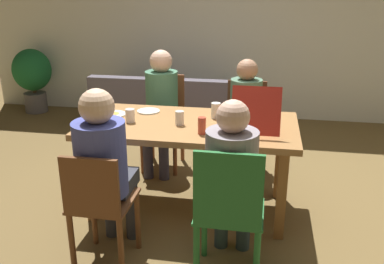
# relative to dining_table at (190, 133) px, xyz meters

# --- Properties ---
(ground_plane) EXTENTS (20.00, 20.00, 0.00)m
(ground_plane) POSITION_rel_dining_table_xyz_m (0.00, 0.00, -0.69)
(ground_plane) COLOR brown
(back_wall) EXTENTS (7.11, 0.12, 2.85)m
(back_wall) POSITION_rel_dining_table_xyz_m (0.00, 2.80, 0.74)
(back_wall) COLOR silver
(back_wall) RESTS_ON ground
(dining_table) EXTENTS (1.74, 0.90, 0.78)m
(dining_table) POSITION_rel_dining_table_xyz_m (0.00, 0.00, 0.00)
(dining_table) COLOR olive
(dining_table) RESTS_ON ground
(chair_0) EXTENTS (0.40, 0.44, 0.95)m
(chair_0) POSITION_rel_dining_table_xyz_m (-0.44, 0.90, -0.17)
(chair_0) COLOR brown
(chair_0) RESTS_ON ground
(person_0) EXTENTS (0.33, 0.51, 1.24)m
(person_0) POSITION_rel_dining_table_xyz_m (-0.44, 0.76, 0.05)
(person_0) COLOR #36344C
(person_0) RESTS_ON ground
(chair_1) EXTENTS (0.41, 0.44, 0.92)m
(chair_1) POSITION_rel_dining_table_xyz_m (0.41, 0.87, -0.20)
(chair_1) COLOR #542F1C
(chair_1) RESTS_ON ground
(person_1) EXTENTS (0.30, 0.49, 1.18)m
(person_1) POSITION_rel_dining_table_xyz_m (0.41, 0.73, 0.01)
(person_1) COLOR #3D4243
(person_1) RESTS_ON ground
(chair_2) EXTENTS (0.43, 0.40, 0.96)m
(chair_2) POSITION_rel_dining_table_xyz_m (0.41, -0.92, -0.16)
(chair_2) COLOR #256931
(chair_2) RESTS_ON ground
(person_2) EXTENTS (0.32, 0.52, 1.21)m
(person_2) POSITION_rel_dining_table_xyz_m (0.41, -0.77, 0.03)
(person_2) COLOR #314142
(person_2) RESTS_ON ground
(chair_3) EXTENTS (0.39, 0.42, 0.87)m
(chair_3) POSITION_rel_dining_table_xyz_m (-0.44, -0.92, -0.20)
(chair_3) COLOR brown
(chair_3) RESTS_ON ground
(person_3) EXTENTS (0.34, 0.53, 1.25)m
(person_3) POSITION_rel_dining_table_xyz_m (-0.44, -0.78, 0.05)
(person_3) COLOR #35373F
(person_3) RESTS_ON ground
(pizza_box_0) EXTENTS (0.36, 0.48, 0.37)m
(pizza_box_0) POSITION_rel_dining_table_xyz_m (0.53, -0.03, 0.14)
(pizza_box_0) COLOR red
(pizza_box_0) RESTS_ON dining_table
(plate_0) EXTENTS (0.23, 0.23, 0.03)m
(plate_0) POSITION_rel_dining_table_xyz_m (-0.69, 0.10, 0.10)
(plate_0) COLOR white
(plate_0) RESTS_ON dining_table
(plate_1) EXTENTS (0.20, 0.20, 0.01)m
(plate_1) POSITION_rel_dining_table_xyz_m (-0.42, 0.24, 0.10)
(plate_1) COLOR white
(plate_1) RESTS_ON dining_table
(drinking_glass_0) EXTENTS (0.07, 0.07, 0.11)m
(drinking_glass_0) POSITION_rel_dining_table_xyz_m (-0.07, -0.06, 0.15)
(drinking_glass_0) COLOR silver
(drinking_glass_0) RESTS_ON dining_table
(drinking_glass_1) EXTENTS (0.06, 0.06, 0.13)m
(drinking_glass_1) POSITION_rel_dining_table_xyz_m (0.14, -0.24, 0.16)
(drinking_glass_1) COLOR #BF4531
(drinking_glass_1) RESTS_ON dining_table
(drinking_glass_2) EXTENTS (0.08, 0.08, 0.11)m
(drinking_glass_2) POSITION_rel_dining_table_xyz_m (-0.48, -0.06, 0.15)
(drinking_glass_2) COLOR silver
(drinking_glass_2) RESTS_ON dining_table
(drinking_glass_3) EXTENTS (0.08, 0.08, 0.13)m
(drinking_glass_3) POSITION_rel_dining_table_xyz_m (0.19, 0.17, 0.16)
(drinking_glass_3) COLOR silver
(drinking_glass_3) RESTS_ON dining_table
(couch) EXTENTS (1.85, 0.86, 0.74)m
(couch) POSITION_rel_dining_table_xyz_m (-0.68, 2.03, -0.42)
(couch) COLOR #524C57
(couch) RESTS_ON ground
(potted_plant) EXTENTS (0.56, 0.56, 0.94)m
(potted_plant) POSITION_rel_dining_table_xyz_m (-2.81, 2.44, -0.12)
(potted_plant) COLOR #5D5857
(potted_plant) RESTS_ON ground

